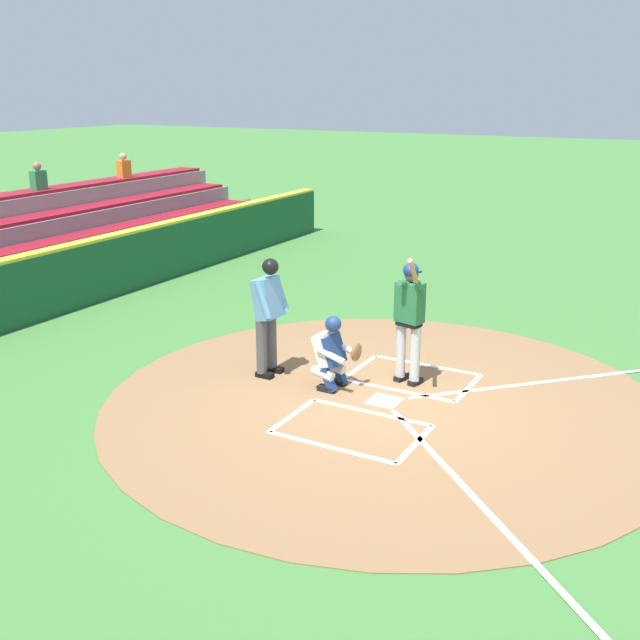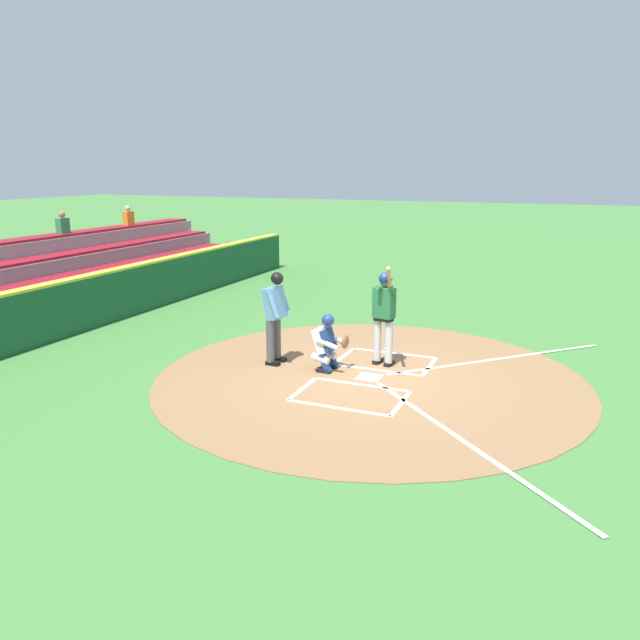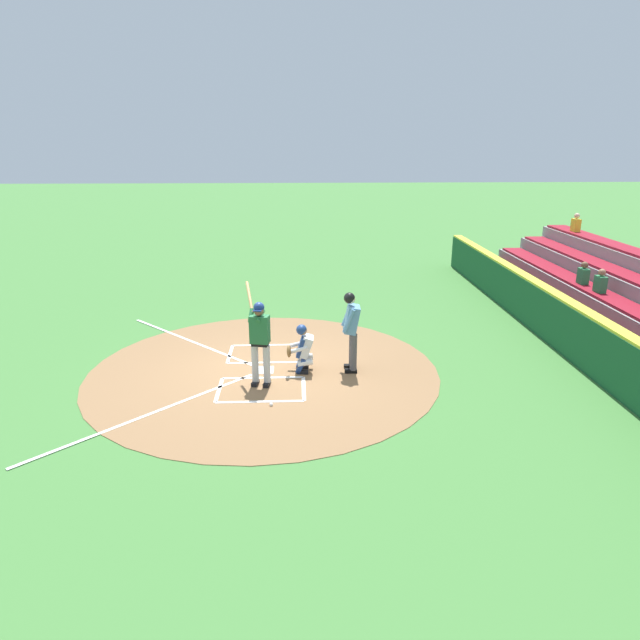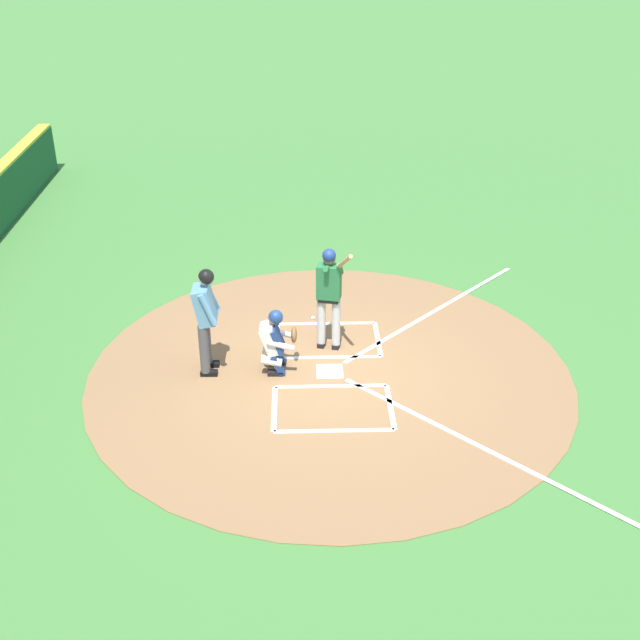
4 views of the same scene
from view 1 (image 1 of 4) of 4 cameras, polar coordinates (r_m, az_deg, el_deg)
ground_plane at (r=10.86m, az=4.88°, el=-6.18°), size 120.00×120.00×0.00m
dirt_circle at (r=10.86m, az=4.89°, el=-6.15°), size 8.00×8.00×0.01m
home_plate_and_chalk at (r=10.57m, az=9.27°, el=-6.96°), size 7.93×4.91×0.01m
batter at (r=11.17m, az=6.79°, el=0.43°), size 1.04×0.56×2.13m
catcher at (r=11.08m, az=0.95°, el=-2.35°), size 0.59×0.62×1.13m
plate_umpire at (r=11.47m, az=-3.94°, el=0.84°), size 0.59×0.42×1.86m
baseball at (r=12.51m, az=7.33°, el=-2.85°), size 0.07×0.07×0.07m
backstop_wall at (r=15.13m, az=-21.94°, el=2.00°), size 22.00×0.36×1.31m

